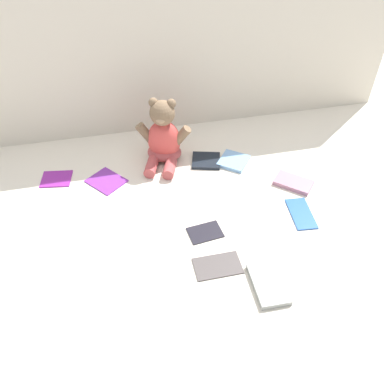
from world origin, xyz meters
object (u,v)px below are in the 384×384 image
Objects in this scene: book_case_6 at (268,284)px; book_case_7 at (205,232)px; book_case_4 at (293,183)px; book_case_1 at (218,265)px; book_case_5 at (234,161)px; book_case_8 at (56,178)px; book_case_0 at (206,161)px; book_case_2 at (301,213)px; book_case_3 at (106,181)px; teddy_bear at (163,139)px.

book_case_6 is 1.39× the size of book_case_7.
book_case_1 is at bearing 171.25° from book_case_4.
book_case_5 is 0.63m from book_case_8.
book_case_6 is at bearing -59.39° from book_case_5.
book_case_1 is (-0.08, -0.47, -0.00)m from book_case_0.
book_case_0 is at bearing 130.59° from book_case_2.
book_case_0 is 0.81× the size of book_case_4.
book_case_2 and book_case_3 have the same top height.
teddy_bear is at bearing 101.72° from book_case_4.
book_case_4 is 1.23× the size of book_case_8.
book_case_2 is 0.98× the size of book_case_6.
book_case_8 is at bearing 44.61° from book_case_7.
book_case_5 reaches higher than book_case_1.
teddy_bear reaches higher than book_case_7.
book_case_0 is 0.72× the size of book_case_6.
book_case_2 is (0.23, -0.33, -0.00)m from book_case_0.
book_case_4 is at bearing -50.80° from book_case_1.
book_case_0 is (0.15, -0.05, -0.08)m from teddy_bear.
book_case_8 is (-0.63, 0.04, -0.00)m from book_case_5.
book_case_6 reaches higher than book_case_1.
book_case_5 is at bearing 119.27° from book_case_2.
book_case_7 is (-0.35, -0.15, -0.00)m from book_case_4.
teddy_bear is at bearing 140.25° from book_case_2.
book_case_1 is 1.11× the size of book_case_3.
book_case_8 is (-0.76, 0.34, -0.00)m from book_case_2.
book_case_8 is at bearing 161.26° from book_case_2.
book_case_4 is 0.23m from book_case_5.
book_case_3 is at bearing 32.84° from book_case_1.
teddy_bear reaches higher than book_case_4.
book_case_2 is at bearing -128.94° from book_case_6.
book_case_2 is 0.84m from book_case_8.
book_case_2 is at bearing -65.73° from book_case_1.
teddy_bear is 1.73× the size of book_case_6.
book_case_1 is 0.44m from book_case_4.
book_case_0 is at bearing -83.22° from book_case_8.
book_case_2 is at bearing -150.76° from book_case_4.
book_case_0 is 1.01× the size of book_case_5.
book_case_7 is (-0.32, -0.01, -0.00)m from book_case_2.
teddy_bear is 0.48m from book_case_4.
book_case_5 is at bearing -95.52° from book_case_6.
book_case_6 reaches higher than book_case_3.
book_case_4 is at bearing -120.22° from book_case_6.
teddy_bear is 0.64m from book_case_6.
book_case_4 and book_case_6 have the same top height.
book_case_0 is 1.01× the size of book_case_7.
book_case_2 is 1.10× the size of book_case_4.
book_case_8 is (-0.45, 0.48, 0.00)m from book_case_1.
book_case_1 is 0.48m from book_case_5.
teddy_bear is at bearing -72.40° from book_case_6.
book_case_5 is 1.00× the size of book_case_7.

